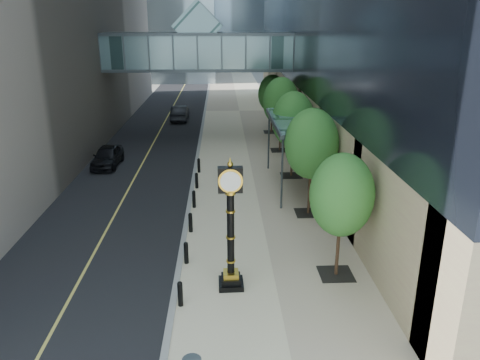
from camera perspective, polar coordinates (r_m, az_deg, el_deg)
name	(u,v)px	position (r m, az deg, el deg)	size (l,w,h in m)	color
ground	(255,321)	(17.33, 1.83, -16.84)	(320.00, 320.00, 0.00)	gray
road	(170,112)	(55.26, -8.49, 8.25)	(8.00, 180.00, 0.02)	black
sidewalk	(239,111)	(54.98, -0.09, 8.42)	(8.00, 180.00, 0.06)	beige
curb	(205,111)	(54.97, -4.30, 8.37)	(0.25, 180.00, 0.07)	gray
skywalk	(198,49)	(42.11, -5.09, 15.64)	(17.00, 4.20, 5.80)	slate
entrance_canopy	(296,122)	(28.99, 6.87, 7.03)	(3.00, 8.00, 4.38)	#383F44
bollard_row	(192,211)	(24.99, -5.82, -3.77)	(0.20, 16.20, 0.90)	black
street_trees	(293,120)	(31.16, 6.46, 7.25)	(2.85, 28.57, 5.87)	black
street_clock	(231,235)	(18.05, -1.15, -6.71)	(1.00, 1.00, 5.20)	black
pedestrian	(333,213)	(24.17, 11.29, -3.98)	(0.58, 0.38, 1.59)	#A8A29A
car_near	(107,156)	(35.22, -15.87, 2.82)	(1.74, 4.32, 1.47)	black
car_far	(180,113)	(50.18, -7.34, 8.13)	(1.63, 4.68, 1.54)	black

